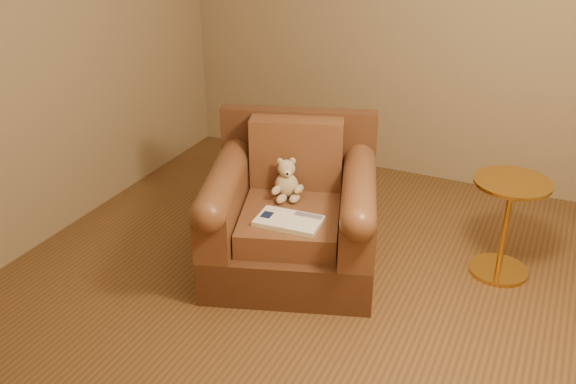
% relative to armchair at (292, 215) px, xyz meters
% --- Properties ---
extents(floor, '(4.00, 4.00, 0.00)m').
position_rel_armchair_xyz_m(floor, '(0.36, -0.33, -0.35)').
color(floor, brown).
rests_on(floor, ground).
extents(armchair, '(1.25, 1.21, 0.90)m').
position_rel_armchair_xyz_m(armchair, '(0.00, 0.00, 0.00)').
color(armchair, '#4B2A19').
rests_on(armchair, floor).
extents(teddy_bear, '(0.19, 0.22, 0.26)m').
position_rel_armchair_xyz_m(teddy_bear, '(-0.07, 0.07, 0.18)').
color(teddy_bear, tan).
rests_on(teddy_bear, armchair).
extents(guidebook, '(0.38, 0.25, 0.03)m').
position_rel_armchair_xyz_m(guidebook, '(0.09, -0.24, 0.10)').
color(guidebook, beige).
rests_on(guidebook, armchair).
extents(side_table, '(0.45, 0.45, 0.63)m').
position_rel_armchair_xyz_m(side_table, '(1.21, 0.44, -0.01)').
color(side_table, gold).
rests_on(side_table, floor).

